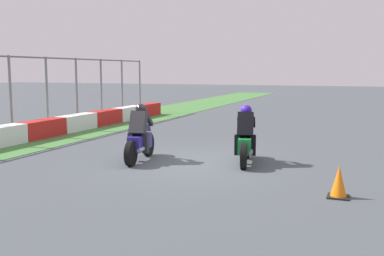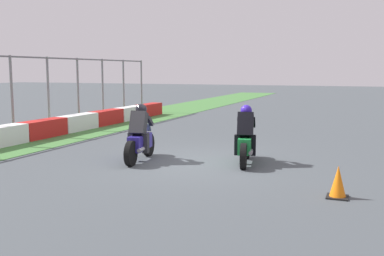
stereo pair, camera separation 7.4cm
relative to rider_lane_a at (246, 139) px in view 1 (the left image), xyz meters
The scene contains 4 objects.
ground_plane 1.45m from the rider_lane_a, 107.64° to the left, with size 120.00×120.00×0.00m, color #454C50.
rider_lane_a is the anchor object (origin of this frame).
rider_lane_b 2.78m from the rider_lane_a, 104.37° to the left, with size 2.04×0.59×1.51m.
traffic_cone 3.47m from the rider_lane_a, 135.02° to the right, with size 0.40×0.40×0.62m.
Camera 1 is at (-10.80, -4.10, 2.40)m, focal length 42.23 mm.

